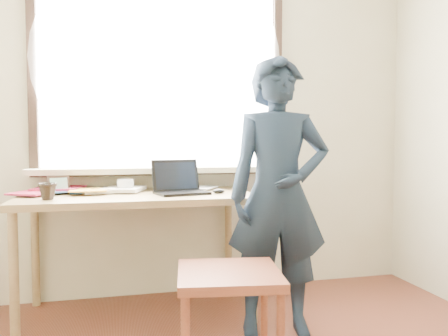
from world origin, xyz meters
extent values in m
cube|color=beige|center=(0.00, 2.00, 1.30)|extent=(3.50, 0.02, 2.60)
cube|color=white|center=(-0.20, 1.99, 1.60)|extent=(1.70, 0.01, 1.30)
cube|color=black|center=(-0.20, 1.97, 0.92)|extent=(1.82, 0.06, 0.06)
cube|color=black|center=(-1.08, 1.97, 1.60)|extent=(0.06, 0.06, 1.30)
cube|color=black|center=(0.68, 1.97, 1.60)|extent=(0.06, 0.06, 1.30)
cube|color=beige|center=(-0.20, 1.90, 0.93)|extent=(1.85, 0.20, 0.04)
cube|color=white|center=(-0.20, 1.91, 1.70)|extent=(1.95, 0.02, 1.65)
cube|color=olive|center=(-0.40, 1.63, 0.77)|extent=(1.48, 0.74, 0.04)
cylinder|color=olive|center=(-1.08, 1.31, 0.38)|extent=(0.05, 0.05, 0.75)
cylinder|color=olive|center=(-1.08, 1.95, 0.38)|extent=(0.05, 0.05, 0.75)
cylinder|color=olive|center=(0.29, 1.31, 0.38)|extent=(0.05, 0.05, 0.75)
cylinder|color=olive|center=(0.29, 1.95, 0.38)|extent=(0.05, 0.05, 0.75)
cube|color=black|center=(-0.12, 1.55, 0.80)|extent=(0.37, 0.29, 0.02)
cube|color=black|center=(-0.15, 1.66, 0.91)|extent=(0.33, 0.14, 0.21)
cube|color=black|center=(-0.15, 1.66, 0.91)|extent=(0.29, 0.11, 0.17)
cube|color=black|center=(-0.12, 1.54, 0.80)|extent=(0.31, 0.19, 0.00)
imported|color=white|center=(-0.48, 1.76, 0.84)|extent=(0.16, 0.16, 0.09)
imported|color=black|center=(-0.92, 1.46, 0.84)|extent=(0.13, 0.13, 0.10)
ellipsoid|color=black|center=(0.12, 1.53, 0.81)|extent=(0.08, 0.06, 0.03)
cube|color=white|center=(-0.70, 1.83, 0.80)|extent=(0.28, 0.32, 0.01)
cube|color=maroon|center=(-0.73, 1.82, 0.81)|extent=(0.31, 0.35, 0.02)
cube|color=white|center=(-0.49, 1.78, 0.81)|extent=(0.28, 0.32, 0.02)
cube|color=white|center=(-1.04, 1.71, 0.81)|extent=(0.34, 0.34, 0.01)
cube|color=white|center=(-0.73, 1.91, 0.82)|extent=(0.27, 0.31, 0.02)
cube|color=maroon|center=(-0.77, 1.87, 0.82)|extent=(0.33, 0.34, 0.01)
cube|color=white|center=(-1.06, 1.81, 0.83)|extent=(0.34, 0.35, 0.02)
imported|color=white|center=(-0.79, 1.87, 0.80)|extent=(0.19, 0.25, 0.02)
imported|color=white|center=(-0.03, 1.85, 0.80)|extent=(0.28, 0.30, 0.02)
cube|color=black|center=(-0.90, 1.73, 0.85)|extent=(0.13, 0.07, 0.11)
cube|color=#547D37|center=(-0.90, 1.73, 0.85)|extent=(0.10, 0.05, 0.08)
cube|color=brown|center=(0.00, 0.78, 0.48)|extent=(0.56, 0.54, 0.04)
cylinder|color=brown|center=(-0.19, 1.01, 0.23)|extent=(0.04, 0.04, 0.46)
cylinder|color=brown|center=(0.24, 0.95, 0.23)|extent=(0.04, 0.04, 0.46)
imported|color=#152130|center=(0.39, 1.16, 0.81)|extent=(0.65, 0.48, 1.63)
camera|label=1|loc=(-0.52, -1.24, 1.12)|focal=35.00mm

